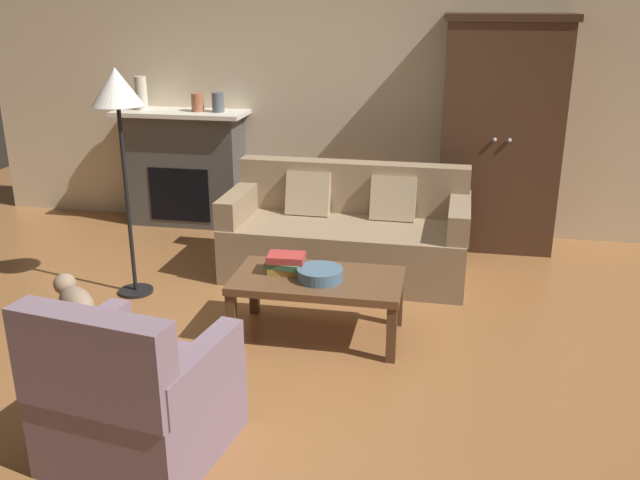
# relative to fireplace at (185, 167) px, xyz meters

# --- Properties ---
(ground_plane) EXTENTS (9.60, 9.60, 0.00)m
(ground_plane) POSITION_rel_fireplace_xyz_m (1.55, -2.30, -0.57)
(ground_plane) COLOR #9E6638
(back_wall) EXTENTS (7.20, 0.10, 2.80)m
(back_wall) POSITION_rel_fireplace_xyz_m (1.55, 0.25, 0.83)
(back_wall) COLOR beige
(back_wall) RESTS_ON ground
(fireplace) EXTENTS (1.26, 0.48, 1.12)m
(fireplace) POSITION_rel_fireplace_xyz_m (0.00, 0.00, 0.00)
(fireplace) COLOR #4C4947
(fireplace) RESTS_ON ground
(armoire) EXTENTS (1.06, 0.57, 2.01)m
(armoire) POSITION_rel_fireplace_xyz_m (2.95, -0.08, 0.44)
(armoire) COLOR #472D1E
(armoire) RESTS_ON ground
(couch) EXTENTS (1.93, 0.88, 0.86)m
(couch) POSITION_rel_fireplace_xyz_m (1.75, -1.00, -0.25)
(couch) COLOR #937A5B
(couch) RESTS_ON ground
(coffee_table) EXTENTS (1.10, 0.60, 0.42)m
(coffee_table) POSITION_rel_fireplace_xyz_m (1.74, -2.14, -0.20)
(coffee_table) COLOR brown
(coffee_table) RESTS_ON ground
(fruit_bowl) EXTENTS (0.30, 0.30, 0.08)m
(fruit_bowl) POSITION_rel_fireplace_xyz_m (1.76, -2.18, -0.11)
(fruit_bowl) COLOR slate
(fruit_bowl) RESTS_ON coffee_table
(book_stack) EXTENTS (0.26, 0.19, 0.13)m
(book_stack) POSITION_rel_fireplace_xyz_m (1.52, -2.10, -0.09)
(book_stack) COLOR gold
(book_stack) RESTS_ON coffee_table
(mantel_vase_cream) EXTENTS (0.11, 0.11, 0.31)m
(mantel_vase_cream) POSITION_rel_fireplace_xyz_m (-0.38, -0.02, 0.71)
(mantel_vase_cream) COLOR beige
(mantel_vase_cream) RESTS_ON fireplace
(mantel_vase_terracotta) EXTENTS (0.12, 0.12, 0.17)m
(mantel_vase_terracotta) POSITION_rel_fireplace_xyz_m (0.18, -0.02, 0.64)
(mantel_vase_terracotta) COLOR #A86042
(mantel_vase_terracotta) RESTS_ON fireplace
(mantel_vase_slate) EXTENTS (0.11, 0.11, 0.18)m
(mantel_vase_slate) POSITION_rel_fireplace_xyz_m (0.38, -0.02, 0.64)
(mantel_vase_slate) COLOR #565B66
(mantel_vase_slate) RESTS_ON fireplace
(armchair_near_left) EXTENTS (0.88, 0.88, 0.88)m
(armchair_near_left) POSITION_rel_fireplace_xyz_m (1.12, -3.57, -0.25)
(armchair_near_left) COLOR gray
(armchair_near_left) RESTS_ON ground
(floor_lamp) EXTENTS (0.36, 0.36, 1.68)m
(floor_lamp) POSITION_rel_fireplace_xyz_m (0.24, -1.71, 0.88)
(floor_lamp) COLOR black
(floor_lamp) RESTS_ON ground
(dog) EXTENTS (0.46, 0.45, 0.39)m
(dog) POSITION_rel_fireplace_xyz_m (0.19, -2.47, -0.32)
(dog) COLOR gray
(dog) RESTS_ON ground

